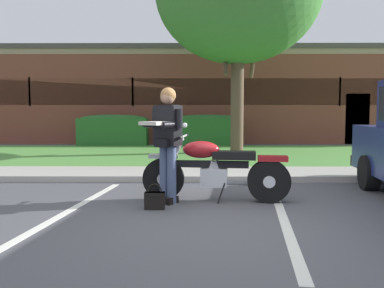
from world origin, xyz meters
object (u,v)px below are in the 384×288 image
object	(u,v)px
handbag	(155,199)
hedge_left	(113,130)
rider_person	(167,135)
hedge_center_left	(207,130)
motorcycle	(221,169)
brick_building	(225,99)

from	to	relation	value
handbag	hedge_left	world-z (taller)	hedge_left
rider_person	hedge_center_left	world-z (taller)	rider_person
rider_person	handbag	world-z (taller)	rider_person
rider_person	hedge_left	bearing A→B (deg)	105.79
motorcycle	brick_building	size ratio (longest dim) A/B	0.09
motorcycle	hedge_left	xyz separation A→B (m)	(-3.55, 9.57, 0.16)
hedge_center_left	motorcycle	bearing A→B (deg)	-90.53
rider_person	brick_building	distance (m)	16.81
motorcycle	hedge_center_left	size ratio (longest dim) A/B	0.83
hedge_center_left	brick_building	bearing A→B (deg)	79.76
motorcycle	brick_building	world-z (taller)	brick_building
motorcycle	hedge_left	distance (m)	10.21
hedge_center_left	hedge_left	bearing A→B (deg)	180.00
handbag	brick_building	bearing A→B (deg)	82.35
handbag	hedge_center_left	distance (m)	10.17
hedge_left	brick_building	xyz separation A→B (m)	(4.89, 6.91, 1.43)
motorcycle	rider_person	size ratio (longest dim) A/B	1.31
rider_person	hedge_left	size ratio (longest dim) A/B	0.64
motorcycle	rider_person	distance (m)	0.97
rider_person	handbag	distance (m)	0.95
motorcycle	handbag	distance (m)	1.14
hedge_left	brick_building	distance (m)	8.59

